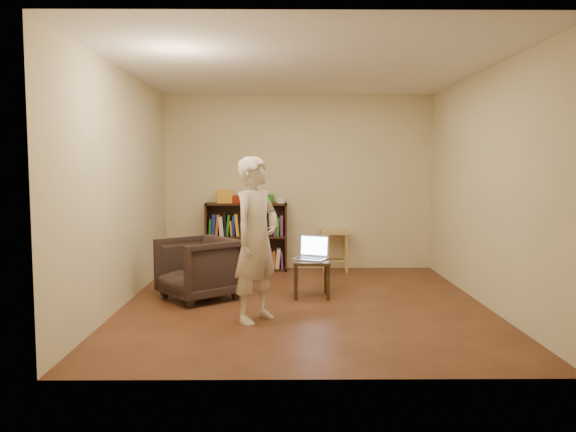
{
  "coord_description": "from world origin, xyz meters",
  "views": [
    {
      "loc": [
        -0.23,
        -6.18,
        1.53
      ],
      "look_at": [
        -0.17,
        0.35,
        0.96
      ],
      "focal_mm": 35.0,
      "sensor_mm": 36.0,
      "label": 1
    }
  ],
  "objects_px": {
    "armchair": "(198,268)",
    "side_table": "(311,266)",
    "bookshelf": "(247,241)",
    "laptop": "(311,254)",
    "person": "(256,240)",
    "stool": "(335,238)"
  },
  "relations": [
    {
      "from": "side_table",
      "to": "laptop",
      "type": "distance_m",
      "value": 0.15
    },
    {
      "from": "stool",
      "to": "armchair",
      "type": "relative_size",
      "value": 0.75
    },
    {
      "from": "stool",
      "to": "laptop",
      "type": "distance_m",
      "value": 1.66
    },
    {
      "from": "bookshelf",
      "to": "stool",
      "type": "distance_m",
      "value": 1.31
    },
    {
      "from": "laptop",
      "to": "side_table",
      "type": "bearing_deg",
      "value": -69.1
    },
    {
      "from": "bookshelf",
      "to": "armchair",
      "type": "relative_size",
      "value": 1.52
    },
    {
      "from": "side_table",
      "to": "laptop",
      "type": "bearing_deg",
      "value": 86.35
    },
    {
      "from": "bookshelf",
      "to": "armchair",
      "type": "distance_m",
      "value": 1.91
    },
    {
      "from": "armchair",
      "to": "stool",
      "type": "bearing_deg",
      "value": 96.9
    },
    {
      "from": "armchair",
      "to": "side_table",
      "type": "height_order",
      "value": "armchair"
    },
    {
      "from": "side_table",
      "to": "laptop",
      "type": "height_order",
      "value": "laptop"
    },
    {
      "from": "side_table",
      "to": "laptop",
      "type": "xyz_separation_m",
      "value": [
        0.0,
        0.07,
        0.14
      ]
    },
    {
      "from": "laptop",
      "to": "person",
      "type": "bearing_deg",
      "value": -93.83
    },
    {
      "from": "bookshelf",
      "to": "stool",
      "type": "xyz_separation_m",
      "value": [
        1.31,
        -0.06,
        0.04
      ]
    },
    {
      "from": "bookshelf",
      "to": "person",
      "type": "distance_m",
      "value": 2.82
    },
    {
      "from": "armchair",
      "to": "laptop",
      "type": "height_order",
      "value": "same"
    },
    {
      "from": "stool",
      "to": "armchair",
      "type": "bearing_deg",
      "value": -134.24
    },
    {
      "from": "bookshelf",
      "to": "laptop",
      "type": "height_order",
      "value": "bookshelf"
    },
    {
      "from": "armchair",
      "to": "side_table",
      "type": "bearing_deg",
      "value": 56.01
    },
    {
      "from": "armchair",
      "to": "bookshelf",
      "type": "bearing_deg",
      "value": 127.9
    },
    {
      "from": "bookshelf",
      "to": "person",
      "type": "bearing_deg",
      "value": -84.26
    },
    {
      "from": "bookshelf",
      "to": "person",
      "type": "height_order",
      "value": "person"
    }
  ]
}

